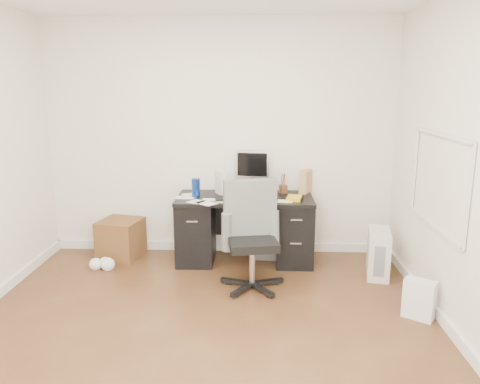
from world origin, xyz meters
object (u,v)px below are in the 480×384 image
object	(u,v)px
desk	(245,227)
wicker_basket	(121,238)
keyboard	(238,198)
office_chair	(252,237)
pc_tower	(378,253)
lcd_monitor	(252,171)

from	to	relation	value
desk	wicker_basket	distance (m)	1.45
keyboard	office_chair	world-z (taller)	office_chair
pc_tower	lcd_monitor	bearing A→B (deg)	166.52
lcd_monitor	office_chair	distance (m)	1.09
pc_tower	office_chair	bearing A→B (deg)	-153.01
wicker_basket	keyboard	bearing A→B (deg)	-8.31
desk	lcd_monitor	xyz separation A→B (m)	(0.08, 0.25, 0.59)
lcd_monitor	wicker_basket	world-z (taller)	lcd_monitor
lcd_monitor	pc_tower	world-z (taller)	lcd_monitor
desk	office_chair	distance (m)	0.75
lcd_monitor	wicker_basket	xyz separation A→B (m)	(-1.52, -0.18, -0.77)
pc_tower	wicker_basket	bearing A→B (deg)	-177.47
office_chair	lcd_monitor	bearing A→B (deg)	81.07
wicker_basket	office_chair	bearing A→B (deg)	-27.79
lcd_monitor	keyboard	distance (m)	0.47
desk	pc_tower	world-z (taller)	desk
wicker_basket	desk	bearing A→B (deg)	-3.09
desk	wicker_basket	size ratio (longest dim) A/B	3.40
keyboard	wicker_basket	world-z (taller)	keyboard
keyboard	pc_tower	world-z (taller)	keyboard
office_chair	pc_tower	size ratio (longest dim) A/B	2.18
keyboard	office_chair	distance (m)	0.67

